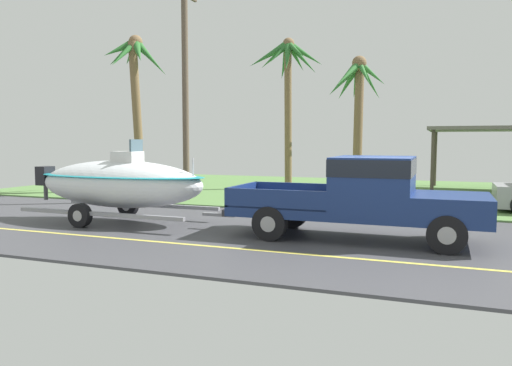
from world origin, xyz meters
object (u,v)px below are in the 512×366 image
(palm_tree_far_left, at_px, (356,94))
(boat_on_trailer, at_px, (120,183))
(pickup_truck_towing, at_px, (372,194))
(palm_tree_near_right, at_px, (287,72))
(palm_tree_near_left, at_px, (136,74))
(utility_pole, at_px, (185,87))

(palm_tree_far_left, bearing_deg, boat_on_trailer, -111.60)
(boat_on_trailer, distance_m, palm_tree_far_left, 12.88)
(palm_tree_far_left, bearing_deg, pickup_truck_towing, -78.42)
(palm_tree_near_right, bearing_deg, palm_tree_far_left, 14.53)
(pickup_truck_towing, height_order, palm_tree_near_left, palm_tree_near_left)
(palm_tree_near_left, height_order, palm_tree_near_right, palm_tree_near_right)
(palm_tree_near_left, xyz_separation_m, palm_tree_near_right, (5.74, 3.72, 0.29))
(boat_on_trailer, height_order, utility_pole, utility_pole)
(pickup_truck_towing, distance_m, palm_tree_near_right, 12.85)
(pickup_truck_towing, relative_size, palm_tree_far_left, 0.98)
(palm_tree_near_right, xyz_separation_m, utility_pole, (-2.17, -5.74, -1.21))
(pickup_truck_towing, relative_size, utility_pole, 0.73)
(palm_tree_near_right, bearing_deg, boat_on_trailer, -97.93)
(boat_on_trailer, relative_size, palm_tree_far_left, 1.03)
(palm_tree_near_right, height_order, utility_pole, utility_pole)
(boat_on_trailer, distance_m, utility_pole, 5.99)
(pickup_truck_towing, bearing_deg, boat_on_trailer, -180.00)
(boat_on_trailer, xyz_separation_m, palm_tree_far_left, (4.58, 11.56, 3.35))
(palm_tree_near_left, distance_m, utility_pole, 4.21)
(palm_tree_near_right, height_order, palm_tree_far_left, palm_tree_near_right)
(boat_on_trailer, xyz_separation_m, palm_tree_near_right, (1.50, 10.77, 4.39))
(palm_tree_near_left, xyz_separation_m, palm_tree_far_left, (8.82, 4.52, -0.76))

